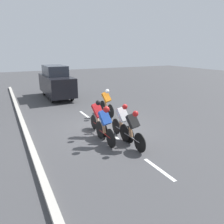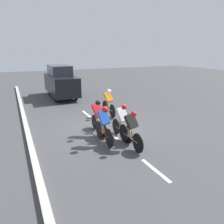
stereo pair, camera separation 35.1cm
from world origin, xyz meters
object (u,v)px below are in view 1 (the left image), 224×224
(cyclist_red, at_px, (98,116))
(cyclist_white, at_px, (123,120))
(cyclist_black, at_px, (132,128))
(support_car, at_px, (56,82))
(cyclist_orange, at_px, (107,102))
(cyclist_blue, at_px, (105,124))

(cyclist_red, bearing_deg, cyclist_white, 124.12)
(cyclist_black, height_order, support_car, support_car)
(cyclist_orange, xyz_separation_m, cyclist_white, (0.81, 3.12, -0.01))
(cyclist_blue, xyz_separation_m, support_car, (-0.35, -9.03, 0.36))
(cyclist_blue, bearing_deg, cyclist_white, -173.44)
(cyclist_red, bearing_deg, cyclist_orange, -123.38)
(cyclist_red, bearing_deg, cyclist_black, 107.68)
(cyclist_orange, bearing_deg, cyclist_red, 56.62)
(cyclist_blue, distance_m, cyclist_white, 0.81)
(cyclist_white, xyz_separation_m, cyclist_red, (0.63, -0.93, 0.03))
(cyclist_orange, height_order, cyclist_red, cyclist_red)
(cyclist_red, height_order, support_car, support_car)
(cyclist_blue, bearing_deg, cyclist_orange, -116.60)
(cyclist_orange, height_order, support_car, support_car)
(cyclist_blue, height_order, cyclist_black, cyclist_blue)
(cyclist_orange, distance_m, support_car, 5.96)
(cyclist_white, bearing_deg, cyclist_red, -55.88)
(cyclist_blue, bearing_deg, support_car, -92.19)
(cyclist_blue, xyz_separation_m, cyclist_white, (-0.80, -0.09, -0.02))
(cyclist_orange, bearing_deg, cyclist_black, 77.48)
(cyclist_white, bearing_deg, support_car, -87.07)
(cyclist_orange, height_order, cyclist_black, cyclist_orange)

